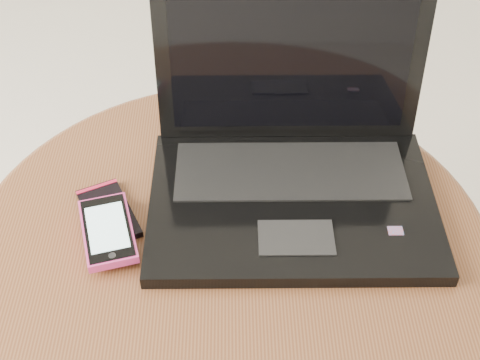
{
  "coord_description": "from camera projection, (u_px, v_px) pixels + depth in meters",
  "views": [
    {
      "loc": [
        0.05,
        -0.55,
        1.16
      ],
      "look_at": [
        0.06,
        0.04,
        0.6
      ],
      "focal_mm": 49.26,
      "sensor_mm": 36.0,
      "label": 1
    }
  ],
  "objects": [
    {
      "name": "laptop",
      "position": [
        292.0,
        162.0,
        0.86
      ],
      "size": [
        0.37,
        0.29,
        0.24
      ],
      "color": "black",
      "rests_on": "table"
    },
    {
      "name": "phone_black",
      "position": [
        108.0,
        213.0,
        0.85
      ],
      "size": [
        0.1,
        0.12,
        0.01
      ],
      "color": "black",
      "rests_on": "table"
    },
    {
      "name": "phone_pink",
      "position": [
        108.0,
        231.0,
        0.81
      ],
      "size": [
        0.09,
        0.12,
        0.01
      ],
      "color": "#D43682",
      "rests_on": "phone_black"
    },
    {
      "name": "table",
      "position": [
        230.0,
        294.0,
        0.9
      ],
      "size": [
        0.67,
        0.67,
        0.54
      ],
      "color": "#542E17",
      "rests_on": "ground"
    }
  ]
}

